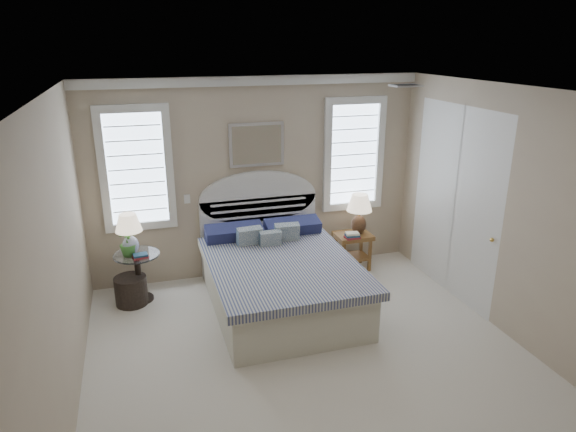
# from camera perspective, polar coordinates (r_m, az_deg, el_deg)

# --- Properties ---
(floor) EXTENTS (4.50, 5.00, 0.01)m
(floor) POSITION_cam_1_polar(r_m,az_deg,el_deg) (5.36, 3.40, -16.79)
(floor) COLOR #B3AB99
(floor) RESTS_ON ground
(ceiling) EXTENTS (4.50, 5.00, 0.01)m
(ceiling) POSITION_cam_1_polar(r_m,az_deg,el_deg) (4.37, 4.10, 13.31)
(ceiling) COLOR white
(ceiling) RESTS_ON wall_back
(wall_back) EXTENTS (4.50, 0.02, 2.70)m
(wall_back) POSITION_cam_1_polar(r_m,az_deg,el_deg) (6.97, -3.48, 4.18)
(wall_back) COLOR tan
(wall_back) RESTS_ON floor
(wall_left) EXTENTS (0.02, 5.00, 2.70)m
(wall_left) POSITION_cam_1_polar(r_m,az_deg,el_deg) (4.49, -24.48, -6.18)
(wall_left) COLOR tan
(wall_left) RESTS_ON floor
(wall_right) EXTENTS (0.02, 5.00, 2.70)m
(wall_right) POSITION_cam_1_polar(r_m,az_deg,el_deg) (5.84, 24.88, -0.57)
(wall_right) COLOR tan
(wall_right) RESTS_ON floor
(crown_molding) EXTENTS (4.50, 0.08, 0.12)m
(crown_molding) POSITION_cam_1_polar(r_m,az_deg,el_deg) (6.72, -3.62, 14.79)
(crown_molding) COLOR silver
(crown_molding) RESTS_ON wall_back
(hvac_vent) EXTENTS (0.30, 0.20, 0.02)m
(hvac_vent) POSITION_cam_1_polar(r_m,az_deg,el_deg) (5.60, 12.96, 13.94)
(hvac_vent) COLOR #B2B2B2
(hvac_vent) RESTS_ON ceiling
(switch_plate) EXTENTS (0.08, 0.01, 0.12)m
(switch_plate) POSITION_cam_1_polar(r_m,az_deg,el_deg) (6.87, -11.15, 1.87)
(switch_plate) COLOR silver
(switch_plate) RESTS_ON wall_back
(window_left) EXTENTS (0.90, 0.06, 1.60)m
(window_left) POSITION_cam_1_polar(r_m,az_deg,el_deg) (6.72, -16.49, 5.05)
(window_left) COLOR #C9E1FF
(window_left) RESTS_ON wall_back
(window_right) EXTENTS (0.90, 0.06, 1.60)m
(window_right) POSITION_cam_1_polar(r_m,az_deg,el_deg) (7.34, 7.28, 6.81)
(window_right) COLOR #C9E1FF
(window_right) RESTS_ON wall_back
(painting) EXTENTS (0.74, 0.04, 0.58)m
(painting) POSITION_cam_1_polar(r_m,az_deg,el_deg) (6.83, -3.48, 7.91)
(painting) COLOR silver
(painting) RESTS_ON wall_back
(closet_door) EXTENTS (0.02, 1.80, 2.40)m
(closet_door) POSITION_cam_1_polar(r_m,az_deg,el_deg) (6.76, 18.01, 1.46)
(closet_door) COLOR silver
(closet_door) RESTS_ON floor
(bed) EXTENTS (1.72, 2.28, 1.47)m
(bed) POSITION_cam_1_polar(r_m,az_deg,el_deg) (6.36, -1.08, -6.58)
(bed) COLOR beige
(bed) RESTS_ON floor
(side_table_left) EXTENTS (0.56, 0.56, 0.63)m
(side_table_left) POSITION_cam_1_polar(r_m,az_deg,el_deg) (6.70, -16.30, -5.99)
(side_table_left) COLOR black
(side_table_left) RESTS_ON floor
(nightstand_right) EXTENTS (0.50, 0.40, 0.53)m
(nightstand_right) POSITION_cam_1_polar(r_m,az_deg,el_deg) (7.36, 7.22, -3.04)
(nightstand_right) COLOR brown
(nightstand_right) RESTS_ON floor
(floor_pot) EXTENTS (0.51, 0.51, 0.36)m
(floor_pot) POSITION_cam_1_polar(r_m,az_deg,el_deg) (6.72, -17.03, -7.92)
(floor_pot) COLOR black
(floor_pot) RESTS_ON floor
(lamp_left) EXTENTS (0.41, 0.41, 0.53)m
(lamp_left) POSITION_cam_1_polar(r_m,az_deg,el_deg) (6.51, -17.25, -1.47)
(lamp_left) COLOR white
(lamp_left) RESTS_ON side_table_left
(lamp_right) EXTENTS (0.41, 0.41, 0.58)m
(lamp_right) POSITION_cam_1_polar(r_m,az_deg,el_deg) (7.24, 7.93, 0.73)
(lamp_right) COLOR black
(lamp_right) RESTS_ON nightstand_right
(potted_plant) EXTENTS (0.22, 0.22, 0.36)m
(potted_plant) POSITION_cam_1_polar(r_m,az_deg,el_deg) (6.51, -17.37, -2.77)
(potted_plant) COLOR #34762F
(potted_plant) RESTS_ON side_table_left
(books_left) EXTENTS (0.20, 0.16, 0.05)m
(books_left) POSITION_cam_1_polar(r_m,az_deg,el_deg) (6.47, -16.08, -4.29)
(books_left) COLOR maroon
(books_left) RESTS_ON side_table_left
(books_right) EXTENTS (0.20, 0.15, 0.08)m
(books_right) POSITION_cam_1_polar(r_m,az_deg,el_deg) (7.14, 7.15, -2.17)
(books_right) COLOR maroon
(books_right) RESTS_ON nightstand_right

